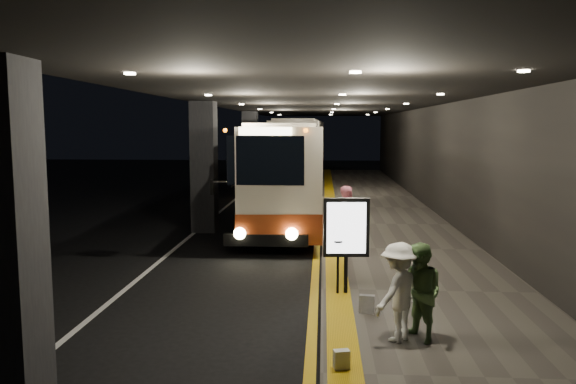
{
  "coord_description": "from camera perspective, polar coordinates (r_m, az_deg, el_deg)",
  "views": [
    {
      "loc": [
        2.52,
        -14.72,
        3.55
      ],
      "look_at": [
        1.52,
        1.17,
        1.7
      ],
      "focal_mm": 35.0,
      "sensor_mm": 36.0,
      "label": 1
    }
  ],
  "objects": [
    {
      "name": "stanchion_post",
      "position": [
        11.59,
        5.09,
        -7.67
      ],
      "size": [
        0.05,
        0.05,
        1.09
      ],
      "primitive_type": "cylinder",
      "color": "black",
      "rests_on": "sidewalk"
    },
    {
      "name": "ground",
      "position": [
        15.35,
        -5.99,
        -6.78
      ],
      "size": [
        90.0,
        90.0,
        0.0
      ],
      "primitive_type": "plane",
      "color": "black"
    },
    {
      "name": "sidewalk",
      "position": [
        20.15,
        9.92,
        -3.4
      ],
      "size": [
        4.5,
        50.0,
        0.15
      ],
      "primitive_type": "cube",
      "color": "#514C44",
      "rests_on": "ground"
    },
    {
      "name": "coach_second",
      "position": [
        34.05,
        1.21,
        3.78
      ],
      "size": [
        2.83,
        12.34,
        3.86
      ],
      "rotation": [
        0.0,
        0.0,
        -0.02
      ],
      "color": "beige",
      "rests_on": "ground"
    },
    {
      "name": "support_columns",
      "position": [
        19.19,
        -8.51,
        2.52
      ],
      "size": [
        0.8,
        24.8,
        4.4
      ],
      "color": "black",
      "rests_on": "ground"
    },
    {
      "name": "kerb_stripe_yellow",
      "position": [
        20.04,
        3.06,
        -3.57
      ],
      "size": [
        0.18,
        50.0,
        0.01
      ],
      "primitive_type": "cube",
      "color": "gold",
      "rests_on": "ground"
    },
    {
      "name": "canopy",
      "position": [
        19.75,
        3.59,
        9.67
      ],
      "size": [
        9.0,
        50.0,
        0.4
      ],
      "primitive_type": "cube",
      "color": "black",
      "rests_on": "support_columns"
    },
    {
      "name": "lane_line_white",
      "position": [
        20.5,
        -8.64,
        -3.4
      ],
      "size": [
        0.12,
        50.0,
        0.01
      ],
      "primitive_type": "cube",
      "color": "silver",
      "rests_on": "ground"
    },
    {
      "name": "terminal_wall",
      "position": [
        20.23,
        16.45,
        4.8
      ],
      "size": [
        0.1,
        50.0,
        6.0
      ],
      "primitive_type": "cube",
      "color": "black",
      "rests_on": "ground"
    },
    {
      "name": "coach_main",
      "position": [
        20.52,
        -0.68,
        1.47
      ],
      "size": [
        3.06,
        11.5,
        3.55
      ],
      "rotation": [
        0.0,
        0.0,
        0.06
      ],
      "color": "beige",
      "rests_on": "ground"
    },
    {
      "name": "bag_plain",
      "position": [
        8.29,
        5.46,
        -16.59
      ],
      "size": [
        0.25,
        0.18,
        0.28
      ],
      "primitive_type": "cube",
      "rotation": [
        0.0,
        0.0,
        0.25
      ],
      "color": "silver",
      "rests_on": "sidewalk"
    },
    {
      "name": "bag_polka",
      "position": [
        10.59,
        8.02,
        -11.21
      ],
      "size": [
        0.29,
        0.16,
        0.34
      ],
      "primitive_type": "cube",
      "rotation": [
        0.0,
        0.0,
        -0.15
      ],
      "color": "black",
      "rests_on": "sidewalk"
    },
    {
      "name": "passenger_waiting_white",
      "position": [
        9.24,
        11.17,
        -9.9
      ],
      "size": [
        1.05,
        1.08,
        1.59
      ],
      "primitive_type": "imported",
      "rotation": [
        0.0,
        0.0,
        -2.32
      ],
      "color": "white",
      "rests_on": "sidewalk"
    },
    {
      "name": "passenger_boarding",
      "position": [
        15.18,
        6.11,
        -2.82
      ],
      "size": [
        0.49,
        0.7,
        1.84
      ],
      "primitive_type": "imported",
      "rotation": [
        0.0,
        0.0,
        1.49
      ],
      "color": "#C65C72",
      "rests_on": "sidewalk"
    },
    {
      "name": "coach_third",
      "position": [
        45.91,
        1.56,
        4.58
      ],
      "size": [
        3.35,
        12.74,
        3.96
      ],
      "rotation": [
        0.0,
        0.0,
        -0.06
      ],
      "color": "beige",
      "rests_on": "ground"
    },
    {
      "name": "passenger_waiting_green",
      "position": [
        9.27,
        13.3,
        -9.92
      ],
      "size": [
        0.82,
        0.9,
        1.58
      ],
      "primitive_type": "imported",
      "rotation": [
        0.0,
        0.0,
        -0.99
      ],
      "color": "#547842",
      "rests_on": "sidewalk"
    },
    {
      "name": "info_sign",
      "position": [
        11.47,
        5.94,
        -3.79
      ],
      "size": [
        0.94,
        0.19,
        1.97
      ],
      "rotation": [
        0.0,
        0.0,
        0.08
      ],
      "color": "black",
      "rests_on": "sidewalk"
    },
    {
      "name": "tactile_strip",
      "position": [
        20.01,
        4.5,
        -3.15
      ],
      "size": [
        0.5,
        50.0,
        0.01
      ],
      "primitive_type": "cube",
      "color": "gold",
      "rests_on": "sidewalk"
    }
  ]
}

